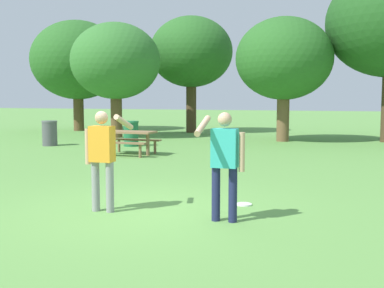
% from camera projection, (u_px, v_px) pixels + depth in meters
% --- Properties ---
extents(ground_plane, '(120.00, 120.00, 0.00)m').
position_uv_depth(ground_plane, '(143.00, 209.00, 7.97)').
color(ground_plane, '#609947').
extents(person_thrower, '(0.61, 0.68, 1.64)m').
position_uv_depth(person_thrower, '(103.00, 153.00, 7.75)').
color(person_thrower, gray).
rests_on(person_thrower, ground).
extents(person_catcher, '(0.61, 0.68, 1.64)m').
position_uv_depth(person_catcher, '(224.00, 158.00, 7.10)').
color(person_catcher, '#1E234C').
rests_on(person_catcher, ground).
extents(frisbee, '(0.28, 0.28, 0.03)m').
position_uv_depth(frisbee, '(244.00, 204.00, 8.29)').
color(frisbee, white).
rests_on(frisbee, ground).
extents(picnic_table_near, '(1.70, 1.42, 0.77)m').
position_uv_depth(picnic_table_near, '(129.00, 137.00, 15.46)').
color(picnic_table_near, olive).
rests_on(picnic_table_near, ground).
extents(trash_can_beside_table, '(0.59, 0.59, 0.96)m').
position_uv_depth(trash_can_beside_table, '(50.00, 133.00, 18.37)').
color(trash_can_beside_table, '#515156').
rests_on(trash_can_beside_table, ground).
extents(trash_can_further_along, '(0.59, 0.59, 0.96)m').
position_uv_depth(trash_can_further_along, '(131.00, 134.00, 18.19)').
color(trash_can_further_along, '#1E663D').
rests_on(trash_can_further_along, ground).
extents(tree_tall_left, '(5.05, 5.05, 6.03)m').
position_uv_depth(tree_tall_left, '(77.00, 60.00, 26.28)').
color(tree_tall_left, brown).
rests_on(tree_tall_left, ground).
extents(tree_broad_center, '(4.09, 4.09, 5.24)m').
position_uv_depth(tree_broad_center, '(116.00, 62.00, 21.87)').
color(tree_broad_center, brown).
rests_on(tree_broad_center, ground).
extents(tree_far_right, '(4.31, 4.31, 6.04)m').
position_uv_depth(tree_far_right, '(191.00, 52.00, 24.93)').
color(tree_far_right, '#4C3823').
rests_on(tree_far_right, ground).
extents(tree_slender_mid, '(4.03, 4.03, 5.17)m').
position_uv_depth(tree_slender_mid, '(284.00, 59.00, 19.93)').
color(tree_slender_mid, brown).
rests_on(tree_slender_mid, ground).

